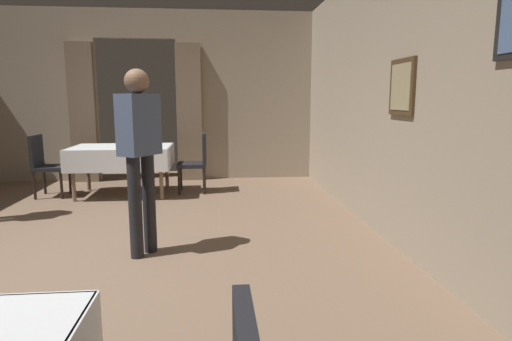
# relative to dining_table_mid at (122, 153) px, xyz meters

# --- Properties ---
(ground) EXTENTS (10.08, 10.08, 0.00)m
(ground) POSITION_rel_dining_table_mid_xyz_m (0.04, -2.87, -0.65)
(ground) COLOR #7A604C
(wall_right) EXTENTS (0.16, 8.40, 3.00)m
(wall_right) POSITION_rel_dining_table_mid_xyz_m (3.24, -2.87, 0.85)
(wall_right) COLOR gray
(wall_right) RESTS_ON ground
(wall_back) EXTENTS (6.40, 0.27, 3.00)m
(wall_back) POSITION_rel_dining_table_mid_xyz_m (0.04, 1.31, 0.86)
(wall_back) COLOR gray
(wall_back) RESTS_ON ground
(dining_table_mid) EXTENTS (1.47, 0.98, 0.75)m
(dining_table_mid) POSITION_rel_dining_table_mid_xyz_m (0.00, 0.00, 0.00)
(dining_table_mid) COLOR #7A604C
(dining_table_mid) RESTS_ON ground
(chair_mid_left) EXTENTS (0.44, 0.44, 0.93)m
(chair_mid_left) POSITION_rel_dining_table_mid_xyz_m (-1.12, -0.00, -0.14)
(chair_mid_left) COLOR black
(chair_mid_left) RESTS_ON ground
(chair_mid_right) EXTENTS (0.44, 0.44, 0.93)m
(chair_mid_right) POSITION_rel_dining_table_mid_xyz_m (1.12, 0.11, -0.14)
(chair_mid_right) COLOR black
(chair_mid_right) RESTS_ON ground
(flower_vase_mid) EXTENTS (0.07, 0.07, 0.18)m
(flower_vase_mid) POSITION_rel_dining_table_mid_xyz_m (0.41, -0.28, 0.20)
(flower_vase_mid) COLOR silver
(flower_vase_mid) RESTS_ON dining_table_mid
(glass_mid_b) EXTENTS (0.07, 0.07, 0.10)m
(glass_mid_b) POSITION_rel_dining_table_mid_xyz_m (0.25, 0.16, 0.15)
(glass_mid_b) COLOR silver
(glass_mid_b) RESTS_ON dining_table_mid
(glass_mid_c) EXTENTS (0.07, 0.07, 0.10)m
(glass_mid_c) POSITION_rel_dining_table_mid_xyz_m (-0.00, 0.27, 0.15)
(glass_mid_c) COLOR silver
(glass_mid_c) RESTS_ON dining_table_mid
(person_waiter_by_doorway) EXTENTS (0.39, 0.42, 1.72)m
(person_waiter_by_doorway) POSITION_rel_dining_table_mid_xyz_m (0.72, -2.64, 0.37)
(person_waiter_by_doorway) COLOR black
(person_waiter_by_doorway) RESTS_ON ground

